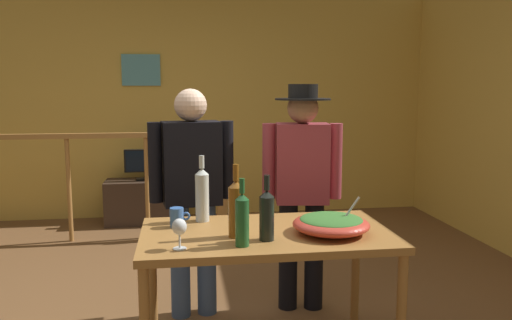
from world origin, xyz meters
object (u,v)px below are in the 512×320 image
Objects in this scene: tv_console at (146,201)px; wine_bottle_amber at (236,207)px; wine_bottle_clear at (202,194)px; person_standing_right at (302,180)px; stair_railing at (124,169)px; serving_table at (266,246)px; person_standing_left at (192,186)px; flat_screen_tv at (145,162)px; wine_glass at (179,228)px; wine_bottle_dark at (267,214)px; framed_picture at (141,70)px; mug_blue at (177,217)px; salad_bowl at (331,223)px; wine_bottle_green at (242,219)px.

wine_bottle_amber is (0.68, -3.34, 0.69)m from tv_console.
wine_bottle_clear is 0.24× the size of person_standing_right.
serving_table is (1.02, -2.64, -0.02)m from stair_railing.
wine_bottle_amber is 0.86m from person_standing_left.
wine_bottle_clear reaches higher than flat_screen_tv.
stair_railing is 2.05× the size of person_standing_left.
wine_bottle_clear reaches higher than wine_glass.
flat_screen_tv is 3.34m from serving_table.
wine_bottle_dark reaches higher than wine_glass.
person_standing_right reaches higher than flat_screen_tv.
serving_table is at bearing -76.13° from framed_picture.
wine_bottle_clear is at bearing -73.83° from stair_railing.
wine_glass is at bearing -88.15° from mug_blue.
wine_glass is (-0.79, -0.16, 0.05)m from salad_bowl.
wine_bottle_green is at bearing 69.68° from person_standing_right.
wine_glass reaches higher than tv_console.
salad_bowl is 3.64× the size of mug_blue.
wine_bottle_amber is (0.68, -3.31, 0.23)m from flat_screen_tv.
wine_bottle_clear is 3.41× the size of mug_blue.
wine_bottle_dark is 0.21× the size of person_standing_right.
wine_bottle_dark is 0.98m from person_standing_left.
wine_glass is at bearing -178.44° from wine_bottle_green.
tv_console is at bearing -83.57° from framed_picture.
serving_table is 0.36m from wine_bottle_green.
person_standing_left is (-0.20, 0.84, -0.04)m from wine_bottle_amber.
serving_table is 3.28× the size of salad_bowl.
stair_railing is 3.01m from wine_bottle_green.
flat_screen_tv is 1.36× the size of wine_bottle_green.
person_standing_left is at bearing -79.31° from tv_console.
wine_glass is at bearing 77.51° from person_standing_left.
tv_console is 3.60m from salad_bowl.
wine_bottle_dark is 0.88× the size of wine_bottle_clear.
wine_bottle_dark is at bearing 30.29° from wine_bottle_green.
serving_table is at bearing 71.62° from person_standing_right.
salad_bowl reaches higher than flat_screen_tv.
framed_picture reaches higher than mug_blue.
wine_bottle_clear is at bearing 114.67° from wine_bottle_amber.
wine_bottle_dark is at bearing -77.05° from framed_picture.
wine_bottle_amber is at bearing -155.35° from serving_table.
person_standing_left is (-0.35, 0.92, -0.02)m from wine_bottle_dark.
person_standing_left reaches higher than salad_bowl.
serving_table is at bearing -18.33° from mug_blue.
wine_bottle_green is 0.51m from mug_blue.
salad_bowl is at bearing 17.14° from wine_bottle_green.
wine_bottle_clear is 0.25× the size of person_standing_left.
tv_console is 0.58× the size of person_standing_right.
mug_blue is at bearing 142.01° from wine_bottle_amber.
tv_console is 2.39× the size of wine_bottle_amber.
person_standing_left is at bearing -79.75° from framed_picture.
stair_railing is 7.77× the size of salad_bowl.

